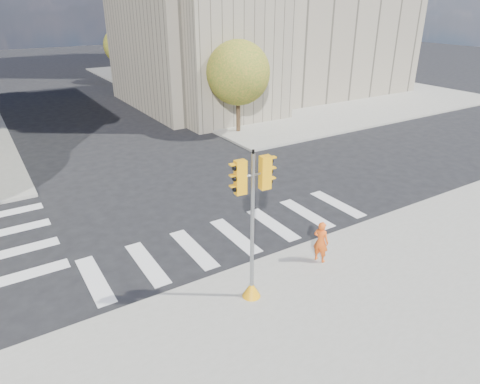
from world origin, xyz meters
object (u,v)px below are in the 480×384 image
lamp_near (215,58)px  traffic_signal (252,239)px  photographer (321,242)px  lamp_far (146,43)px

lamp_near → traffic_signal: lamp_near is taller
traffic_signal → lamp_near: bearing=68.0°
lamp_near → photographer: lamp_near is taller
lamp_near → photographer: (-6.62, -19.20, -3.68)m
lamp_far → traffic_signal: bearing=-106.1°
lamp_near → traffic_signal: (-9.70, -19.58, -2.44)m
lamp_far → traffic_signal: 35.04m
traffic_signal → photographer: bearing=11.4°
lamp_far → photographer: bearing=-101.3°
lamp_far → traffic_signal: (-9.70, -33.58, -2.44)m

